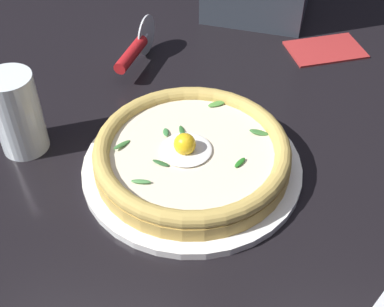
% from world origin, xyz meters
% --- Properties ---
extents(ground_plane, '(2.40, 2.40, 0.03)m').
position_xyz_m(ground_plane, '(0.00, 0.00, -0.01)').
color(ground_plane, black).
rests_on(ground_plane, ground).
extents(pizza_plate, '(0.32, 0.32, 0.01)m').
position_xyz_m(pizza_plate, '(0.03, 0.03, 0.01)').
color(pizza_plate, white).
rests_on(pizza_plate, ground).
extents(pizza, '(0.28, 0.28, 0.06)m').
position_xyz_m(pizza, '(0.03, 0.03, 0.03)').
color(pizza, gold).
rests_on(pizza, pizza_plate).
extents(pizza_cutter, '(0.05, 0.15, 0.07)m').
position_xyz_m(pizza_cutter, '(-0.09, 0.29, 0.04)').
color(pizza_cutter, silver).
rests_on(pizza_cutter, ground).
extents(drinking_glass, '(0.07, 0.07, 0.13)m').
position_xyz_m(drinking_glass, '(-0.23, 0.06, 0.05)').
color(drinking_glass, silver).
rests_on(drinking_glass, ground).
extents(folded_napkin, '(0.16, 0.13, 0.01)m').
position_xyz_m(folded_napkin, '(0.26, 0.37, 0.00)').
color(folded_napkin, '#A32928').
rests_on(folded_napkin, ground).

